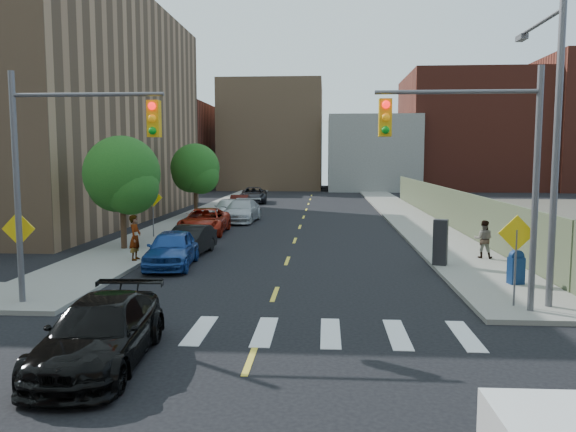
# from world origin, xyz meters

# --- Properties ---
(ground) EXTENTS (160.00, 160.00, 0.00)m
(ground) POSITION_xyz_m (0.00, 0.00, 0.00)
(ground) COLOR black
(ground) RESTS_ON ground
(sidewalk_nw) EXTENTS (3.50, 73.00, 0.15)m
(sidewalk_nw) POSITION_xyz_m (-7.75, 41.50, 0.07)
(sidewalk_nw) COLOR gray
(sidewalk_nw) RESTS_ON ground
(sidewalk_ne) EXTENTS (3.50, 73.00, 0.15)m
(sidewalk_ne) POSITION_xyz_m (7.75, 41.50, 0.07)
(sidewalk_ne) COLOR gray
(sidewalk_ne) RESTS_ON ground
(fence_north) EXTENTS (0.12, 44.00, 2.50)m
(fence_north) POSITION_xyz_m (9.60, 28.00, 1.25)
(fence_north) COLOR #585F43
(fence_north) RESTS_ON ground
(building_nw) EXTENTS (22.00, 30.00, 16.00)m
(building_nw) POSITION_xyz_m (-22.00, 30.00, 8.00)
(building_nw) COLOR #8C6B4C
(building_nw) RESTS_ON ground
(bg_bldg_west) EXTENTS (14.00, 18.00, 12.00)m
(bg_bldg_west) POSITION_xyz_m (-22.00, 70.00, 6.00)
(bg_bldg_west) COLOR #592319
(bg_bldg_west) RESTS_ON ground
(bg_bldg_midwest) EXTENTS (14.00, 16.00, 15.00)m
(bg_bldg_midwest) POSITION_xyz_m (-6.00, 72.00, 7.50)
(bg_bldg_midwest) COLOR #8C6B4C
(bg_bldg_midwest) RESTS_ON ground
(bg_bldg_center) EXTENTS (12.00, 16.00, 10.00)m
(bg_bldg_center) POSITION_xyz_m (8.00, 70.00, 5.00)
(bg_bldg_center) COLOR gray
(bg_bldg_center) RESTS_ON ground
(bg_bldg_east) EXTENTS (18.00, 18.00, 16.00)m
(bg_bldg_east) POSITION_xyz_m (22.00, 72.00, 8.00)
(bg_bldg_east) COLOR #592319
(bg_bldg_east) RESTS_ON ground
(signal_nw) EXTENTS (4.59, 0.30, 7.00)m
(signal_nw) POSITION_xyz_m (-5.98, 6.00, 4.53)
(signal_nw) COLOR #59595E
(signal_nw) RESTS_ON ground
(signal_ne) EXTENTS (4.59, 0.30, 7.00)m
(signal_ne) POSITION_xyz_m (5.98, 6.00, 4.53)
(signal_ne) COLOR #59595E
(signal_ne) RESTS_ON ground
(streetlight_ne) EXTENTS (0.25, 3.70, 9.00)m
(streetlight_ne) POSITION_xyz_m (8.20, 6.90, 5.22)
(streetlight_ne) COLOR #59595E
(streetlight_ne) RESTS_ON ground
(warn_sign_nw) EXTENTS (1.06, 0.06, 2.83)m
(warn_sign_nw) POSITION_xyz_m (-7.80, 6.50, 1.99)
(warn_sign_nw) COLOR #59595E
(warn_sign_nw) RESTS_ON ground
(warn_sign_ne) EXTENTS (1.06, 0.06, 2.83)m
(warn_sign_ne) POSITION_xyz_m (7.20, 6.50, 1.99)
(warn_sign_ne) COLOR #59595E
(warn_sign_ne) RESTS_ON ground
(warn_sign_midwest) EXTENTS (1.06, 0.06, 2.83)m
(warn_sign_midwest) POSITION_xyz_m (-7.80, 20.00, 1.99)
(warn_sign_midwest) COLOR #59595E
(warn_sign_midwest) RESTS_ON ground
(tree_west_near) EXTENTS (3.66, 3.64, 5.52)m
(tree_west_near) POSITION_xyz_m (-8.00, 16.05, 3.48)
(tree_west_near) COLOR #332114
(tree_west_near) RESTS_ON ground
(tree_west_far) EXTENTS (3.66, 3.64, 5.52)m
(tree_west_far) POSITION_xyz_m (-8.00, 31.05, 3.48)
(tree_west_far) COLOR #332114
(tree_west_far) RESTS_ON ground
(parked_car_blue) EXTENTS (2.13, 4.57, 1.52)m
(parked_car_blue) POSITION_xyz_m (-4.65, 12.36, 0.76)
(parked_car_blue) COLOR navy
(parked_car_blue) RESTS_ON ground
(parked_car_black) EXTENTS (1.79, 4.23, 1.36)m
(parked_car_black) POSITION_xyz_m (-4.58, 15.11, 0.68)
(parked_car_black) COLOR black
(parked_car_black) RESTS_ON ground
(parked_car_red) EXTENTS (2.67, 5.47, 1.50)m
(parked_car_red) POSITION_xyz_m (-5.44, 22.30, 0.75)
(parked_car_red) COLOR #A22110
(parked_car_red) RESTS_ON ground
(parked_car_silver) EXTENTS (2.51, 5.46, 1.55)m
(parked_car_silver) POSITION_xyz_m (-4.20, 28.58, 0.77)
(parked_car_silver) COLOR #A9ADB1
(parked_car_silver) RESTS_ON ground
(parked_car_white) EXTENTS (1.87, 4.52, 1.53)m
(parked_car_white) POSITION_xyz_m (-5.50, 30.59, 0.77)
(parked_car_white) COLOR silver
(parked_car_white) RESTS_ON ground
(parked_car_maroon) EXTENTS (1.61, 4.21, 1.37)m
(parked_car_maroon) POSITION_xyz_m (-5.50, 36.01, 0.68)
(parked_car_maroon) COLOR #44120D
(parked_car_maroon) RESTS_ON ground
(parked_car_grey) EXTENTS (3.05, 5.77, 1.54)m
(parked_car_grey) POSITION_xyz_m (-5.50, 45.15, 0.77)
(parked_car_grey) COLOR black
(parked_car_grey) RESTS_ON ground
(black_sedan) EXTENTS (2.29, 5.02, 1.42)m
(black_sedan) POSITION_xyz_m (-3.20, 1.46, 0.71)
(black_sedan) COLOR black
(black_sedan) RESTS_ON ground
(mailbox) EXTENTS (0.55, 0.46, 1.19)m
(mailbox) POSITION_xyz_m (8.22, 9.44, 0.73)
(mailbox) COLOR navy
(mailbox) RESTS_ON sidewalk_ne
(payphone) EXTENTS (0.67, 0.60, 1.85)m
(payphone) POSITION_xyz_m (6.30, 12.76, 1.07)
(payphone) COLOR black
(payphone) RESTS_ON sidewalk_ne
(pedestrian_west) EXTENTS (0.46, 0.70, 1.92)m
(pedestrian_west) POSITION_xyz_m (-6.40, 13.00, 1.11)
(pedestrian_west) COLOR gray
(pedestrian_west) RESTS_ON sidewalk_nw
(pedestrian_east) EXTENTS (0.94, 0.83, 1.64)m
(pedestrian_east) POSITION_xyz_m (8.49, 14.48, 0.97)
(pedestrian_east) COLOR gray
(pedestrian_east) RESTS_ON sidewalk_ne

